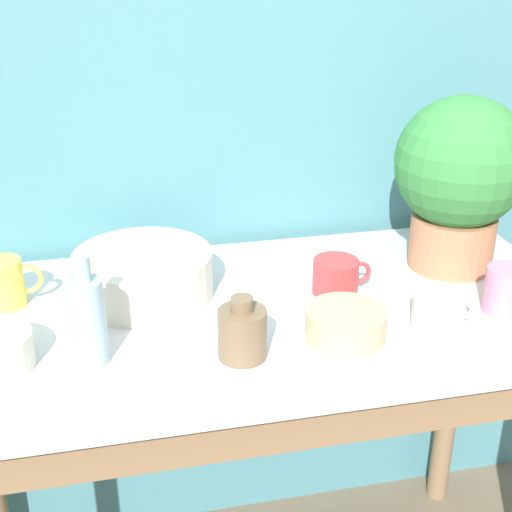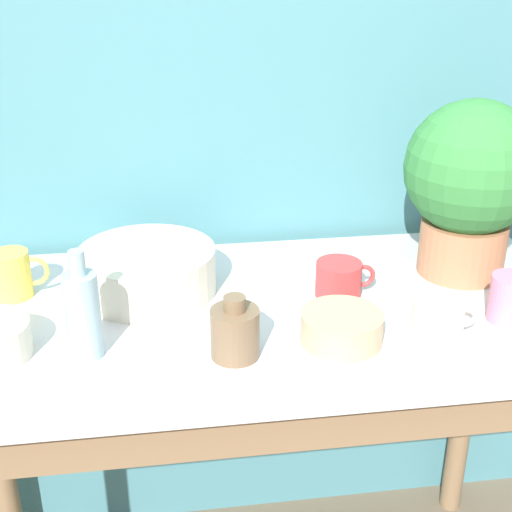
# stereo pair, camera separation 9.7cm
# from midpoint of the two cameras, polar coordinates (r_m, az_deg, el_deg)

# --- Properties ---
(wall_back) EXTENTS (6.00, 0.05, 2.40)m
(wall_back) POSITION_cam_midpoint_polar(r_m,az_deg,el_deg) (1.71, -0.25, 11.44)
(wall_back) COLOR teal
(wall_back) RESTS_ON ground_plane
(counter_table) EXTENTS (1.37, 0.68, 0.88)m
(counter_table) POSITION_cam_midpoint_polar(r_m,az_deg,el_deg) (1.53, 1.99, -10.56)
(counter_table) COLOR #846647
(counter_table) RESTS_ON ground_plane
(potted_plant) EXTENTS (0.29, 0.29, 0.39)m
(potted_plant) POSITION_cam_midpoint_polar(r_m,az_deg,el_deg) (1.62, 18.48, 5.75)
(potted_plant) COLOR #B7704C
(potted_plant) RESTS_ON counter_table
(bowl_wash_large) EXTENTS (0.29, 0.29, 0.10)m
(bowl_wash_large) POSITION_cam_midpoint_polar(r_m,az_deg,el_deg) (1.52, -6.89, -1.19)
(bowl_wash_large) COLOR beige
(bowl_wash_large) RESTS_ON counter_table
(bottle_tall) EXTENTS (0.06, 0.06, 0.21)m
(bottle_tall) POSITION_cam_midpoint_polar(r_m,az_deg,el_deg) (1.29, -11.60, -4.53)
(bottle_tall) COLOR #93B2BC
(bottle_tall) RESTS_ON counter_table
(bottle_short) EXTENTS (0.09, 0.09, 0.12)m
(bottle_short) POSITION_cam_midpoint_polar(r_m,az_deg,el_deg) (1.28, 0.48, -6.10)
(bottle_short) COLOR brown
(bottle_short) RESTS_ON counter_table
(mug_pink) EXTENTS (0.12, 0.08, 0.10)m
(mug_pink) POSITION_cam_midpoint_polar(r_m,az_deg,el_deg) (1.50, 21.50, -3.20)
(mug_pink) COLOR pink
(mug_pink) RESTS_ON counter_table
(mug_cream) EXTENTS (0.13, 0.10, 0.08)m
(mug_cream) POSITION_cam_midpoint_polar(r_m,az_deg,el_deg) (1.40, 16.34, -4.82)
(mug_cream) COLOR beige
(mug_cream) RESTS_ON counter_table
(mug_red) EXTENTS (0.13, 0.10, 0.08)m
(mug_red) POSITION_cam_midpoint_polar(r_m,az_deg,el_deg) (1.51, 8.52, -1.86)
(mug_red) COLOR #C63838
(mug_red) RESTS_ON counter_table
(mug_yellow) EXTENTS (0.12, 0.08, 0.10)m
(mug_yellow) POSITION_cam_midpoint_polar(r_m,az_deg,el_deg) (1.56, -17.21, -1.45)
(mug_yellow) COLOR #E5CC4C
(mug_yellow) RESTS_ON counter_table
(bowl_small_tan) EXTENTS (0.15, 0.15, 0.06)m
(bowl_small_tan) POSITION_cam_midpoint_polar(r_m,az_deg,el_deg) (1.35, 8.93, -5.72)
(bowl_small_tan) COLOR tan
(bowl_small_tan) RESTS_ON counter_table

